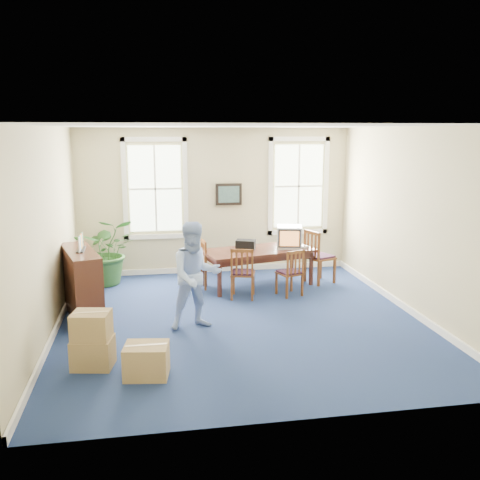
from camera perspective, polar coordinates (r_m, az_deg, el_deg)
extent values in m
plane|color=navy|center=(9.11, 0.03, -8.50)|extent=(6.50, 6.50, 0.00)
plane|color=white|center=(8.55, 0.03, 12.07)|extent=(6.50, 6.50, 0.00)
plane|color=#C0B387|center=(11.87, -2.68, 4.17)|extent=(6.50, 0.00, 6.50)
plane|color=#C0B387|center=(5.59, 5.79, -4.32)|extent=(6.50, 0.00, 6.50)
plane|color=#C0B387|center=(8.70, -19.83, 0.78)|extent=(0.00, 6.50, 6.50)
plane|color=#C0B387|center=(9.66, 17.85, 1.92)|extent=(0.00, 6.50, 6.50)
cube|color=white|center=(12.13, -2.59, -3.08)|extent=(6.00, 0.04, 0.12)
cube|color=white|center=(9.09, -18.98, -8.80)|extent=(0.04, 6.50, 0.12)
cube|color=white|center=(10.01, 17.15, -6.80)|extent=(0.04, 6.50, 0.12)
cube|color=white|center=(11.11, 6.83, -0.69)|extent=(0.18, 0.21, 0.04)
cube|color=black|center=(10.86, 0.60, -0.50)|extent=(0.45, 0.37, 0.19)
imported|color=#99B6EC|center=(8.53, -4.74, -3.82)|extent=(0.95, 0.79, 1.74)
cube|color=#442017|center=(9.48, -16.53, -4.29)|extent=(0.85, 1.62, 1.23)
imported|color=#275320|center=(11.34, -13.99, -1.14)|extent=(1.30, 1.15, 1.40)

